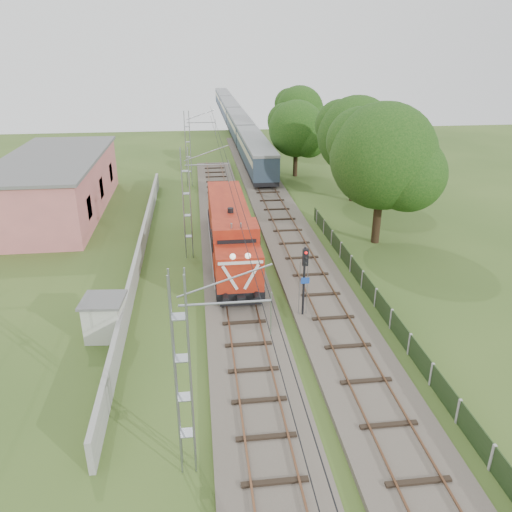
{
  "coord_description": "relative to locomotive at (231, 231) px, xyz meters",
  "views": [
    {
      "loc": [
        -2.21,
        -22.17,
        14.5
      ],
      "look_at": [
        1.25,
        6.39,
        2.2
      ],
      "focal_mm": 35.0,
      "sensor_mm": 36.0,
      "label": 1
    }
  ],
  "objects": [
    {
      "name": "ground",
      "position": [
        0.0,
        -11.27,
        -2.15
      ],
      "size": [
        140.0,
        140.0,
        0.0
      ],
      "primitive_type": "plane",
      "color": "#334C1C",
      "rests_on": "ground"
    },
    {
      "name": "fence",
      "position": [
        8.0,
        -8.27,
        -1.55
      ],
      "size": [
        0.12,
        32.0,
        1.2
      ],
      "color": "black",
      "rests_on": "ground"
    },
    {
      "name": "track_main",
      "position": [
        0.0,
        -4.27,
        -1.96
      ],
      "size": [
        4.2,
        70.0,
        0.45
      ],
      "color": "#6B6054",
      "rests_on": "ground"
    },
    {
      "name": "tree_c",
      "position": [
        9.45,
        23.66,
        3.28
      ],
      "size": [
        6.71,
        6.39,
        8.7
      ],
      "color": "#332515",
      "rests_on": "ground"
    },
    {
      "name": "station_building",
      "position": [
        -15.0,
        12.73,
        0.48
      ],
      "size": [
        8.4,
        20.4,
        5.22
      ],
      "color": "#D87574",
      "rests_on": "ground"
    },
    {
      "name": "tree_d",
      "position": [
        12.68,
        37.88,
        3.58
      ],
      "size": [
        7.08,
        6.74,
        9.18
      ],
      "color": "#332515",
      "rests_on": "ground"
    },
    {
      "name": "signal_post",
      "position": [
        3.4,
        -9.23,
        0.88
      ],
      "size": [
        0.48,
        0.38,
        4.41
      ],
      "color": "black",
      "rests_on": "ground"
    },
    {
      "name": "locomotive",
      "position": [
        0.0,
        0.0,
        0.0
      ],
      "size": [
        2.84,
        16.22,
        4.12
      ],
      "color": "black",
      "rests_on": "ground"
    },
    {
      "name": "relay_hut",
      "position": [
        -7.4,
        -9.68,
        -1.01
      ],
      "size": [
        2.36,
        2.36,
        2.24
      ],
      "color": "beige",
      "rests_on": "ground"
    },
    {
      "name": "track_side",
      "position": [
        5.0,
        8.73,
        -1.96
      ],
      "size": [
        4.2,
        80.0,
        0.45
      ],
      "color": "#6B6054",
      "rests_on": "ground"
    },
    {
      "name": "catenary",
      "position": [
        -2.95,
        0.73,
        1.9
      ],
      "size": [
        3.31,
        70.0,
        8.0
      ],
      "color": "gray",
      "rests_on": "ground"
    },
    {
      "name": "tree_b",
      "position": [
        13.17,
        13.13,
        4.18
      ],
      "size": [
        7.82,
        7.44,
        10.13
      ],
      "color": "#332515",
      "rests_on": "ground"
    },
    {
      "name": "boundary_wall",
      "position": [
        -6.5,
        0.73,
        -1.4
      ],
      "size": [
        0.25,
        40.0,
        1.5
      ],
      "primitive_type": "cube",
      "color": "#9E9E99",
      "rests_on": "ground"
    },
    {
      "name": "tree_a",
      "position": [
        11.65,
        1.88,
        4.56
      ],
      "size": [
        8.3,
        7.9,
        10.75
      ],
      "color": "#332515",
      "rests_on": "ground"
    },
    {
      "name": "coach_rake",
      "position": [
        5.0,
        59.23,
        0.24
      ],
      "size": [
        2.84,
        84.75,
        3.28
      ],
      "color": "black",
      "rests_on": "ground"
    }
  ]
}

